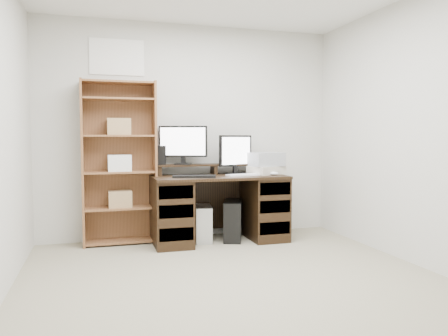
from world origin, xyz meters
name	(u,v)px	position (x,y,z in m)	size (l,w,h in m)	color
room	(246,128)	(0.00, 0.00, 1.25)	(3.54, 4.04, 2.54)	gray
desk	(219,207)	(0.25, 1.64, 0.39)	(1.50, 0.70, 0.75)	black
riser_shelf	(214,166)	(0.25, 1.85, 0.84)	(1.40, 0.22, 0.12)	black
monitor_wide	(183,143)	(-0.12, 1.85, 1.12)	(0.53, 0.24, 0.44)	black
monitor_small	(235,153)	(0.49, 1.76, 1.00)	(0.42, 0.19, 0.46)	black
speaker	(162,155)	(-0.36, 1.87, 0.98)	(0.09, 0.09, 0.22)	black
keyboard_black	(194,176)	(-0.07, 1.48, 0.76)	(0.46, 0.15, 0.03)	black
keyboard_white	(244,175)	(0.52, 1.53, 0.76)	(0.41, 0.12, 0.02)	white
mouse	(274,174)	(0.87, 1.49, 0.77)	(0.10, 0.07, 0.04)	silver
printer	(266,170)	(0.84, 1.66, 0.80)	(0.38, 0.29, 0.10)	#BBB4A3
basket	(266,159)	(0.84, 1.66, 0.93)	(0.37, 0.26, 0.16)	#91949A
tower_silver	(203,223)	(0.08, 1.69, 0.20)	(0.18, 0.40, 0.40)	silver
tower_black	(233,220)	(0.42, 1.64, 0.23)	(0.34, 0.49, 0.45)	black
bookshelf	(119,161)	(-0.83, 1.86, 0.92)	(0.80, 0.30, 1.80)	brown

